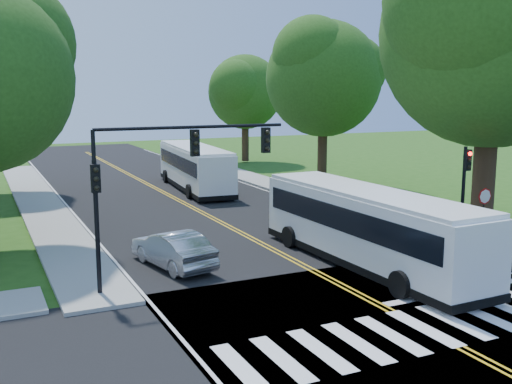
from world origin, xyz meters
TOP-DOWN VIEW (x-y plane):
  - ground at (0.00, 0.00)m, footprint 140.00×140.00m
  - road at (0.00, 18.00)m, footprint 14.00×96.00m
  - cross_road at (0.00, 0.00)m, footprint 60.00×12.00m
  - center_line at (0.00, 22.00)m, footprint 0.36×70.00m
  - edge_line_w at (-6.80, 22.00)m, footprint 0.12×70.00m
  - edge_line_e at (6.80, 22.00)m, footprint 0.12×70.00m
  - crosswalk at (0.00, -0.50)m, footprint 12.60×3.00m
  - stop_bar at (3.50, 1.60)m, footprint 6.60×0.40m
  - sidewalk_nw at (-8.30, 25.00)m, footprint 2.60×40.00m
  - sidewalk_ne at (8.30, 25.00)m, footprint 2.60×40.00m
  - tree_ne_big at (11.00, 8.00)m, footprint 10.80×10.80m
  - tree_east_mid at (11.50, 24.00)m, footprint 8.40×8.40m
  - tree_east_far at (12.50, 40.00)m, footprint 7.20×7.20m
  - signal_nw at (-5.86, 6.43)m, footprint 7.15×0.46m
  - signal_ne at (8.20, 6.44)m, footprint 0.30×0.46m
  - stop_sign at (9.00, 5.98)m, footprint 0.76×0.08m
  - bus_lead at (2.28, 5.60)m, footprint 3.15×12.09m
  - bus_follow at (2.47, 26.68)m, footprint 3.68×12.15m
  - hatchback at (-4.85, 8.77)m, footprint 2.43×4.72m
  - suv at (5.22, 10.59)m, footprint 3.20×4.67m
  - dark_sedan at (5.41, 15.43)m, footprint 3.20×4.87m

SIDE VIEW (x-z plane):
  - ground at x=0.00m, z-range 0.00..0.00m
  - road at x=0.00m, z-range 0.00..0.01m
  - cross_road at x=0.00m, z-range 0.00..0.01m
  - center_line at x=0.00m, z-range 0.01..0.02m
  - edge_line_w at x=-6.80m, z-range 0.01..0.02m
  - edge_line_e at x=6.80m, z-range 0.01..0.02m
  - crosswalk at x=0.00m, z-range 0.01..0.02m
  - stop_bar at x=3.50m, z-range 0.01..0.02m
  - sidewalk_nw at x=-8.30m, z-range 0.00..0.15m
  - sidewalk_ne at x=8.30m, z-range 0.00..0.15m
  - suv at x=5.22m, z-range 0.01..1.20m
  - dark_sedan at x=5.41m, z-range 0.01..1.32m
  - hatchback at x=-4.85m, z-range 0.01..1.50m
  - bus_follow at x=2.47m, z-range 0.10..3.19m
  - bus_lead at x=2.28m, z-range 0.10..3.21m
  - stop_sign at x=9.00m, z-range 0.77..3.30m
  - signal_ne at x=8.20m, z-range 0.76..5.16m
  - signal_nw at x=-5.86m, z-range 1.55..7.21m
  - tree_east_far at x=12.50m, z-range 1.69..12.03m
  - tree_east_mid at x=11.50m, z-range 1.89..13.82m
  - tree_ne_big at x=11.00m, z-range 2.17..17.08m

